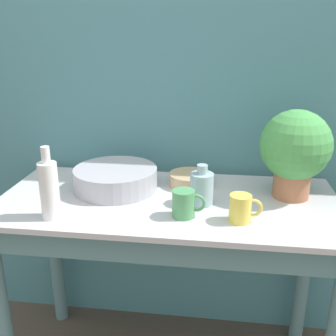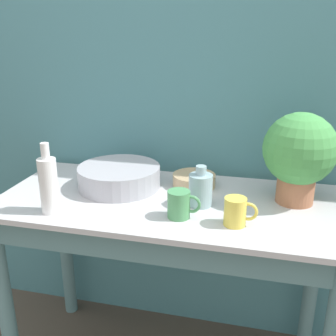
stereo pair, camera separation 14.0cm
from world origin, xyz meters
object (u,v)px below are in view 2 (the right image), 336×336
at_px(mug_yellow, 236,212).
at_px(bowl_small_tan, 194,180).
at_px(mug_green, 180,204).
at_px(bottle_tall, 49,184).
at_px(potted_plant, 299,153).
at_px(bowl_wash_large, 119,177).
at_px(bottle_short, 201,189).

xyz_separation_m(mug_yellow, bowl_small_tan, (-0.18, 0.29, -0.02)).
bearing_deg(mug_green, bottle_tall, -171.67).
height_order(bottle_tall, mug_yellow, bottle_tall).
xyz_separation_m(potted_plant, mug_green, (-0.38, -0.22, -0.14)).
bearing_deg(potted_plant, bowl_wash_large, -178.92).
xyz_separation_m(bottle_tall, bottle_short, (0.48, 0.17, -0.04)).
bearing_deg(mug_yellow, bowl_wash_large, 155.23).
xyz_separation_m(bottle_short, mug_yellow, (0.13, -0.12, -0.01)).
xyz_separation_m(bowl_wash_large, bottle_tall, (-0.15, -0.27, 0.06)).
relative_size(bowl_wash_large, mug_yellow, 3.02).
height_order(bottle_tall, bowl_small_tan, bottle_tall).
height_order(bowl_wash_large, mug_green, mug_green).
relative_size(potted_plant, bowl_small_tan, 1.93).
xyz_separation_m(bottle_tall, mug_yellow, (0.62, 0.05, -0.06)).
bearing_deg(potted_plant, bottle_tall, -160.86).
bearing_deg(potted_plant, bowl_small_tan, 170.06).
bearing_deg(potted_plant, mug_yellow, -129.95).
xyz_separation_m(mug_yellow, mug_green, (-0.18, 0.01, 0.00)).
distance_m(bottle_tall, bottle_short, 0.51).
relative_size(bottle_short, bowl_small_tan, 0.86).
relative_size(potted_plant, mug_yellow, 3.06).
bearing_deg(bottle_tall, bowl_wash_large, 61.24).
bearing_deg(bottle_short, mug_green, -114.93).
bearing_deg(mug_green, bowl_wash_large, 144.33).
distance_m(bowl_wash_large, bottle_short, 0.35).
xyz_separation_m(potted_plant, bowl_small_tan, (-0.38, 0.07, -0.16)).
bearing_deg(bowl_wash_large, potted_plant, 1.08).
bearing_deg(mug_yellow, potted_plant, 50.05).
relative_size(bottle_tall, bowl_small_tan, 1.44).
relative_size(bottle_tall, mug_yellow, 2.29).
bearing_deg(mug_yellow, bottle_tall, -175.22).
bearing_deg(bowl_wash_large, bottle_short, -15.66).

